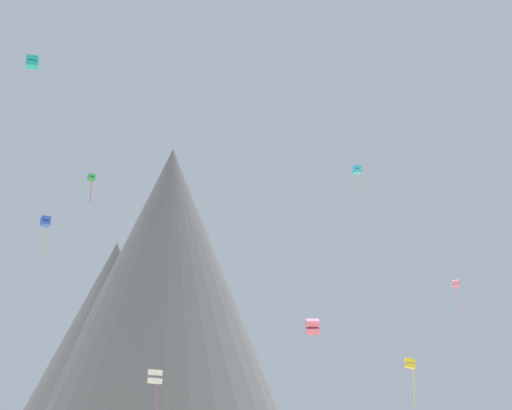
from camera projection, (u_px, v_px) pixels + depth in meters
rock_massif at (153, 300)px, 133.81m from camera, size 62.43×53.08×59.75m
kite_yellow_low at (410, 364)px, 73.58m from camera, size 1.17×1.10×5.19m
kite_white_low at (155, 377)px, 76.46m from camera, size 1.69×1.67×5.95m
kite_pink_mid at (456, 284)px, 79.37m from camera, size 1.18×1.20×3.98m
kite_blue_high at (45, 222)px, 80.56m from camera, size 1.43×1.45×5.26m
kite_teal_high at (32, 62)px, 72.22m from camera, size 1.46×1.50×1.34m
kite_green_high at (91, 178)px, 80.98m from camera, size 1.03×1.03×3.67m
kite_cyan_high at (357, 170)px, 91.49m from camera, size 1.29×1.30×3.71m
kite_rainbow_low at (313, 327)px, 67.83m from camera, size 1.47×1.58×1.81m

